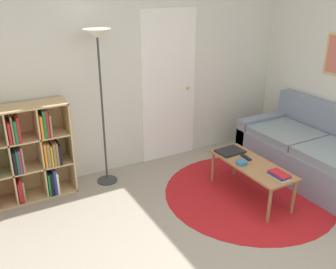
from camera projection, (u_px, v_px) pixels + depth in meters
The scene contains 10 objects.
wall_back at pixel (133, 70), 4.72m from camera, with size 7.55×0.11×2.60m.
rug at pixel (249, 193), 4.44m from camera, with size 1.98×1.98×0.01m.
bookshelf at pixel (21, 155), 4.16m from camera, with size 1.02×0.34×1.10m.
floor_lamp at pixel (99, 55), 4.11m from camera, with size 0.31×0.31×1.86m.
couch at pixel (316, 155), 4.75m from camera, with size 0.92×1.88×0.88m.
coffee_table at pixel (251, 167), 4.24m from camera, with size 0.43×1.07×0.42m.
laptop at pixel (230, 151), 4.50m from camera, with size 0.32×0.25×0.02m.
bowl at pixel (242, 163), 4.20m from camera, with size 0.13×0.13×0.04m.
book_stack_on_table at pixel (279, 175), 3.93m from camera, with size 0.14×0.23×0.04m.
remote at pixel (246, 157), 4.35m from camera, with size 0.06×0.17×0.02m.
Camera 1 is at (-1.87, -1.78, 2.33)m, focal length 40.00 mm.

